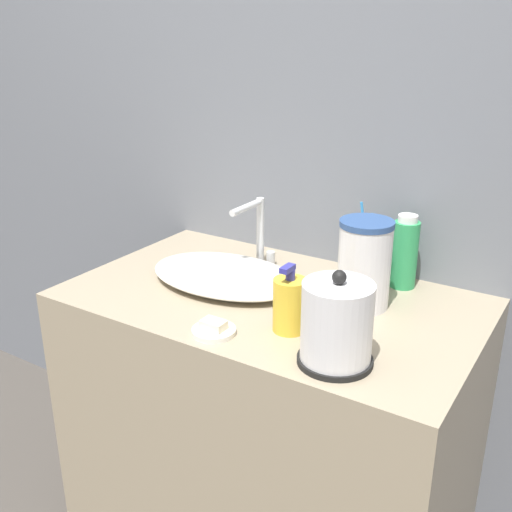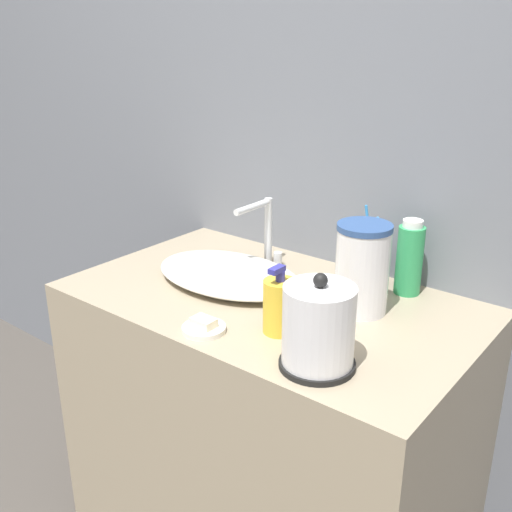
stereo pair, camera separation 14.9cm
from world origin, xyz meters
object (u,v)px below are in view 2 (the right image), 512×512
(toothbrush_cup, at_px, (368,269))
(shampoo_bottle, at_px, (410,258))
(faucet, at_px, (265,229))
(lotion_bottle, at_px, (280,306))
(water_pitcher, at_px, (362,268))
(electric_kettle, at_px, (318,330))

(toothbrush_cup, height_order, shampoo_bottle, toothbrush_cup)
(faucet, relative_size, shampoo_bottle, 0.99)
(faucet, xyz_separation_m, shampoo_bottle, (0.40, 0.07, -0.02))
(shampoo_bottle, bearing_deg, lotion_bottle, -109.28)
(faucet, xyz_separation_m, water_pitcher, (0.35, -0.09, -0.00))
(electric_kettle, bearing_deg, shampoo_bottle, 92.14)
(shampoo_bottle, bearing_deg, electric_kettle, -87.86)
(faucet, bearing_deg, water_pitcher, -14.44)
(toothbrush_cup, relative_size, water_pitcher, 1.01)
(toothbrush_cup, bearing_deg, shampoo_bottle, 5.66)
(electric_kettle, xyz_separation_m, shampoo_bottle, (-0.02, 0.44, 0.01))
(electric_kettle, height_order, toothbrush_cup, toothbrush_cup)
(toothbrush_cup, distance_m, water_pitcher, 0.18)
(lotion_bottle, distance_m, water_pitcher, 0.23)
(toothbrush_cup, xyz_separation_m, shampoo_bottle, (0.11, 0.01, 0.05))
(faucet, xyz_separation_m, lotion_bottle, (0.27, -0.30, -0.05))
(electric_kettle, bearing_deg, faucet, 138.33)
(water_pitcher, bearing_deg, lotion_bottle, -113.08)
(lotion_bottle, xyz_separation_m, shampoo_bottle, (0.13, 0.37, 0.03))
(faucet, xyz_separation_m, toothbrush_cup, (0.29, 0.06, -0.07))
(lotion_bottle, relative_size, water_pitcher, 0.73)
(electric_kettle, height_order, water_pitcher, water_pitcher)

